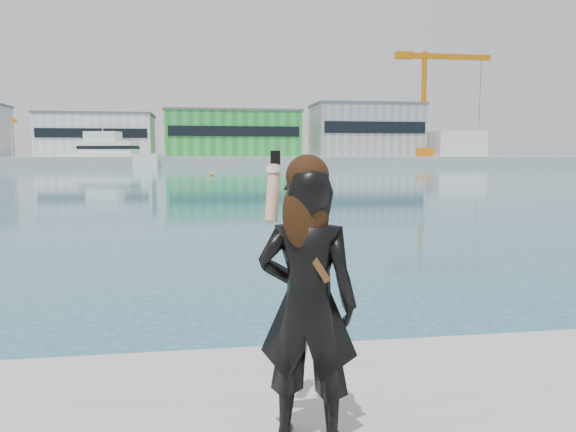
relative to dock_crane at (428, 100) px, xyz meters
name	(u,v)px	position (x,y,z in m)	size (l,w,h in m)	color
far_quay	(198,161)	(-53.20, 8.00, -14.07)	(320.00, 40.00, 2.00)	#9E9E99
warehouse_white	(98,135)	(-75.20, 5.98, -8.31)	(24.48, 15.35, 9.50)	silver
warehouse_green	(232,134)	(-45.20, 5.98, -7.81)	(30.60, 16.36, 10.50)	green
warehouse_grey_right	(366,130)	(-13.20, 5.98, -6.80)	(25.50, 15.35, 12.50)	gray
ancillary_shed	(455,144)	(8.80, 4.00, -10.07)	(12.00, 10.00, 6.00)	silver
dock_crane	(428,100)	(0.00, 0.00, 0.00)	(23.00, 4.00, 24.00)	orange
flagpole_left	(12,135)	(-91.11, -1.00, -8.53)	(1.28, 0.16, 8.00)	silver
flagpole_right	(297,136)	(-31.11, -1.00, -8.53)	(1.28, 0.16, 8.00)	silver
motor_yacht	(111,154)	(-70.44, -7.89, -12.47)	(20.53, 10.55, 9.23)	white
buoy_near	(212,176)	(-51.62, -59.97, -15.07)	(0.50, 0.50, 0.50)	#D89C0B
woman	(307,297)	(-52.56, -122.60, -13.43)	(0.66, 0.54, 1.66)	black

